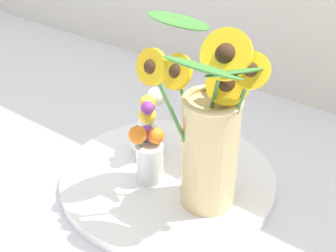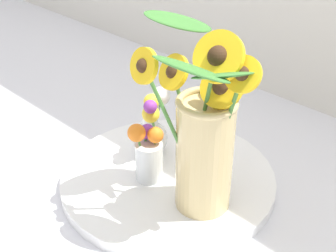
{
  "view_description": "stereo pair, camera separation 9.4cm",
  "coord_description": "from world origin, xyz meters",
  "px_view_note": "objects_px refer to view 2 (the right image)",
  "views": [
    {
      "loc": [
        0.49,
        -0.61,
        0.64
      ],
      "look_at": [
        0.01,
        0.04,
        0.15
      ],
      "focal_mm": 50.0,
      "sensor_mm": 36.0,
      "label": 1
    },
    {
      "loc": [
        0.56,
        -0.55,
        0.64
      ],
      "look_at": [
        0.01,
        0.04,
        0.15
      ],
      "focal_mm": 50.0,
      "sensor_mm": 36.0,
      "label": 2
    }
  ],
  "objects_px": {
    "vase_bulb_right": "(152,127)",
    "vase_small_center": "(149,152)",
    "serving_tray": "(168,179)",
    "mason_jar_sunflowers": "(204,137)"
  },
  "relations": [
    {
      "from": "serving_tray",
      "to": "mason_jar_sunflowers",
      "type": "relative_size",
      "value": 1.21
    },
    {
      "from": "serving_tray",
      "to": "vase_bulb_right",
      "type": "xyz_separation_m",
      "value": [
        -0.08,
        0.03,
        0.08
      ]
    },
    {
      "from": "vase_small_center",
      "to": "vase_bulb_right",
      "type": "distance_m",
      "value": 0.09
    },
    {
      "from": "vase_small_center",
      "to": "vase_bulb_right",
      "type": "xyz_separation_m",
      "value": [
        -0.06,
        0.07,
        0.01
      ]
    },
    {
      "from": "mason_jar_sunflowers",
      "to": "vase_bulb_right",
      "type": "xyz_separation_m",
      "value": [
        -0.19,
        0.06,
        -0.09
      ]
    },
    {
      "from": "vase_small_center",
      "to": "mason_jar_sunflowers",
      "type": "bearing_deg",
      "value": 5.16
    },
    {
      "from": "serving_tray",
      "to": "vase_bulb_right",
      "type": "bearing_deg",
      "value": 157.73
    },
    {
      "from": "mason_jar_sunflowers",
      "to": "vase_bulb_right",
      "type": "height_order",
      "value": "mason_jar_sunflowers"
    },
    {
      "from": "vase_bulb_right",
      "to": "vase_small_center",
      "type": "bearing_deg",
      "value": -47.83
    },
    {
      "from": "serving_tray",
      "to": "mason_jar_sunflowers",
      "type": "distance_m",
      "value": 0.2
    }
  ]
}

